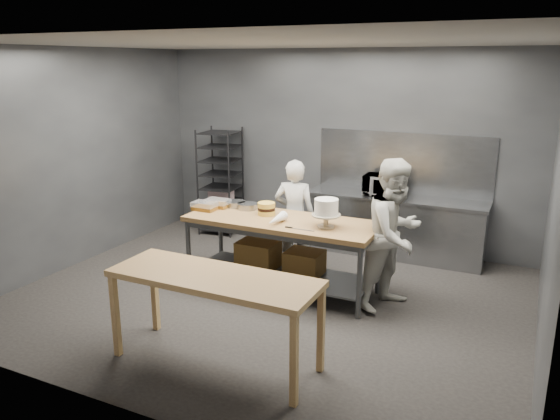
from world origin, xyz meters
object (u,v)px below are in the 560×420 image
object	(u,v)px
chef_behind	(295,216)
chef_right	(395,235)
near_counter	(214,284)
work_table	(280,245)
layer_cake	(266,209)
frosted_cake_stand	(326,209)
microwave	(383,185)
speed_rack	(221,182)

from	to	relation	value
chef_behind	chef_right	bearing A→B (deg)	149.30
chef_behind	near_counter	bearing A→B (deg)	87.64
work_table	chef_right	world-z (taller)	chef_right
chef_right	layer_cake	distance (m)	1.65
chef_right	near_counter	bearing A→B (deg)	172.62
work_table	frosted_cake_stand	world-z (taller)	frosted_cake_stand
near_counter	work_table	bearing A→B (deg)	97.19
microwave	frosted_cake_stand	distance (m)	1.93
speed_rack	frosted_cake_stand	size ratio (longest dim) A/B	5.12
frosted_cake_stand	layer_cake	size ratio (longest dim) A/B	1.55
speed_rack	microwave	distance (m)	2.75
speed_rack	chef_behind	xyz separation A→B (m)	(1.84, -1.08, -0.08)
work_table	layer_cake	xyz separation A→B (m)	(-0.23, 0.07, 0.43)
near_counter	chef_behind	world-z (taller)	chef_behind
work_table	near_counter	distance (m)	1.93
frosted_cake_stand	chef_behind	bearing A→B (deg)	134.23
microwave	near_counter	bearing A→B (deg)	-98.59
microwave	layer_cake	bearing A→B (deg)	-120.45
frosted_cake_stand	near_counter	bearing A→B (deg)	-102.87
work_table	microwave	size ratio (longest dim) A/B	4.43
layer_cake	speed_rack	bearing A→B (deg)	135.78
near_counter	layer_cake	xyz separation A→B (m)	(-0.47, 1.97, 0.19)
chef_behind	chef_right	distance (m)	1.63
speed_rack	chef_behind	world-z (taller)	speed_rack
speed_rack	chef_behind	size ratio (longest dim) A/B	1.13
chef_behind	chef_right	xyz separation A→B (m)	(1.52, -0.58, 0.11)
chef_behind	frosted_cake_stand	bearing A→B (deg)	124.37
frosted_cake_stand	layer_cake	world-z (taller)	frosted_cake_stand
near_counter	chef_behind	distance (m)	2.58
work_table	layer_cake	bearing A→B (deg)	162.48
chef_right	work_table	bearing A→B (deg)	116.68
speed_rack	work_table	bearing A→B (deg)	-41.89
chef_behind	layer_cake	bearing A→B (deg)	67.85
speed_rack	chef_right	distance (m)	3.75
chef_right	speed_rack	bearing A→B (deg)	87.12
chef_right	frosted_cake_stand	distance (m)	0.84
near_counter	microwave	bearing A→B (deg)	81.41
near_counter	frosted_cake_stand	distance (m)	1.87
chef_right	layer_cake	size ratio (longest dim) A/B	8.00
chef_behind	speed_rack	bearing A→B (deg)	-40.23
near_counter	layer_cake	bearing A→B (deg)	103.27
layer_cake	microwave	bearing A→B (deg)	59.55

